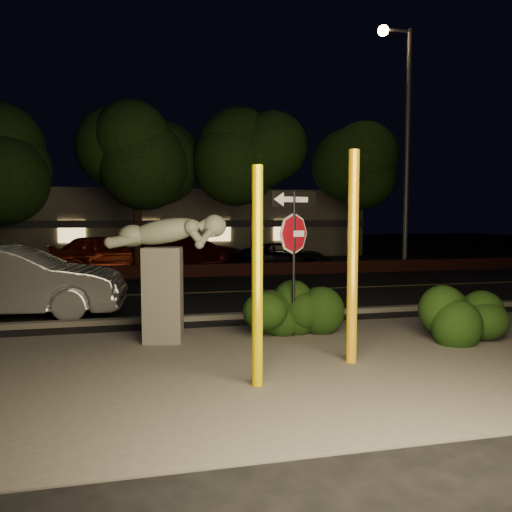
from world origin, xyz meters
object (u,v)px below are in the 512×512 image
Objects in this scene: parked_car_darkred at (190,251)px; yellow_pole_right at (353,258)px; sculpture at (165,264)px; parked_car_red at (106,253)px; parked_car_dark at (283,256)px; silver_sedan at (11,282)px; signpost at (294,234)px; streetlight at (403,128)px; yellow_pole_left at (257,278)px.

yellow_pole_right is at bearing 167.04° from parked_car_darkred.
parked_car_red is at bearing 108.20° from sculpture.
sculpture is 0.56× the size of parked_car_dark.
parked_car_red is 0.88× the size of parked_car_darkred.
sculpture is 0.47× the size of silver_sedan.
yellow_pole_right is 0.72× the size of parked_car_red.
signpost is (-0.39, 1.92, 0.32)m from yellow_pole_right.
signpost reaches higher than silver_sedan.
signpost is 14.13m from parked_car_red.
sculpture is 13.94m from parked_car_darkred.
yellow_pole_left is at bearing -125.32° from streetlight.
parked_car_red is (-4.83, 15.28, -0.91)m from yellow_pole_right.
yellow_pole_right is 1.99m from signpost.
parked_car_darkred is at bearing 92.33° from sculpture.
streetlight reaches higher than yellow_pole_left.
signpost is 0.66× the size of parked_car_dark.
parked_car_darkred is (3.75, 0.65, -0.03)m from parked_car_red.
sculpture is at bearing -135.21° from streetlight.
yellow_pole_right is 0.66× the size of silver_sedan.
yellow_pole_right reaches higher than parked_car_darkred.
streetlight is 2.42× the size of parked_car_dark.
yellow_pole_left is 1.07× the size of signpost.
sculpture reaches higher than parked_car_dark.
streetlight reaches higher than sculpture.
parked_car_darkred is 4.39m from parked_car_dark.
streetlight is at bearing -126.31° from parked_car_darkred.
sculpture is 15.92m from streetlight.
signpost reaches higher than parked_car_red.
sculpture is at bearing 155.71° from parked_car_darkred.
signpost is at bearing 63.00° from yellow_pole_left.
parked_car_red is at bearing 83.06° from parked_car_darkred.
silver_sedan is 1.19× the size of parked_car_dark.
yellow_pole_right is at bearing -170.66° from parked_car_red.
yellow_pole_left is at bearing -177.36° from parked_car_red.
silver_sedan is at bearing 136.79° from parked_car_darkred.
parked_car_dark is (3.31, 12.19, -1.44)m from signpost.
parked_car_red is 1.10× the size of parked_car_dark.
signpost is at bearing 4.99° from sculpture.
signpost is 14.31m from streetlight.
yellow_pole_left is 0.57× the size of parked_car_darkred.
yellow_pole_left is 0.71× the size of parked_car_dark.
silver_sedan is at bearing 155.28° from parked_car_dark.
parked_car_red is 7.84m from parked_car_dark.
silver_sedan reaches higher than parked_car_darkred.
yellow_pole_right is 0.79× the size of parked_car_dark.
parked_car_dark is (9.26, 8.80, -0.25)m from silver_sedan.
silver_sedan is 0.96× the size of parked_car_darkred.
streetlight reaches higher than silver_sedan.
parked_car_dark is at bearing 73.96° from sculpture.
yellow_pole_right is 3.59m from sculpture.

